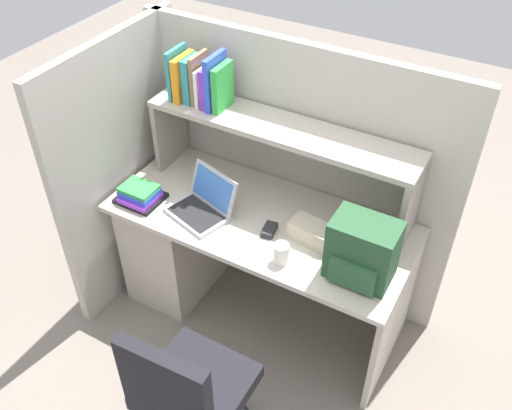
# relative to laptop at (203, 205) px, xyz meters

# --- Properties ---
(ground_plane) EXTENTS (8.00, 8.00, 0.00)m
(ground_plane) POSITION_rel_laptop_xyz_m (0.28, 0.11, -0.78)
(ground_plane) COLOR slate
(desk) EXTENTS (1.60, 0.70, 0.73)m
(desk) POSITION_rel_laptop_xyz_m (-0.11, 0.11, -0.38)
(desk) COLOR beige
(desk) RESTS_ON ground_plane
(cubicle_partition_rear) EXTENTS (1.84, 0.05, 1.55)m
(cubicle_partition_rear) POSITION_rel_laptop_xyz_m (0.28, 0.49, -0.01)
(cubicle_partition_rear) COLOR #B2ADA0
(cubicle_partition_rear) RESTS_ON ground_plane
(cubicle_partition_left) EXTENTS (0.05, 1.06, 1.55)m
(cubicle_partition_left) POSITION_rel_laptop_xyz_m (-0.57, 0.06, -0.01)
(cubicle_partition_left) COLOR #B2ADA0
(cubicle_partition_left) RESTS_ON ground_plane
(overhead_hutch) EXTENTS (1.44, 0.28, 0.45)m
(overhead_hutch) POSITION_rel_laptop_xyz_m (0.28, 0.31, 0.30)
(overhead_hutch) COLOR gray
(overhead_hutch) RESTS_ON desk
(reference_books_on_shelf) EXTENTS (0.30, 0.18, 0.29)m
(reference_books_on_shelf) POSITION_rel_laptop_xyz_m (-0.18, 0.31, 0.52)
(reference_books_on_shelf) COLOR teal
(reference_books_on_shelf) RESTS_ON overhead_hutch
(laptop) EXTENTS (0.37, 0.34, 0.22)m
(laptop) POSITION_rel_laptop_xyz_m (0.00, 0.00, 0.00)
(laptop) COLOR #B7BABF
(laptop) RESTS_ON desk
(backpack) EXTENTS (0.30, 0.23, 0.31)m
(backpack) POSITION_rel_laptop_xyz_m (0.87, -0.02, 0.10)
(backpack) COLOR #264C2D
(backpack) RESTS_ON desk
(computer_mouse) EXTENTS (0.08, 0.11, 0.03)m
(computer_mouse) POSITION_rel_laptop_xyz_m (0.38, 0.03, -0.03)
(computer_mouse) COLOR #262628
(computer_mouse) RESTS_ON desk
(paper_cup) EXTENTS (0.08, 0.08, 0.11)m
(paper_cup) POSITION_rel_laptop_xyz_m (0.52, -0.12, 0.00)
(paper_cup) COLOR white
(paper_cup) RESTS_ON desk
(tissue_box) EXTENTS (0.23, 0.15, 0.10)m
(tissue_box) POSITION_rel_laptop_xyz_m (0.58, 0.09, -0.00)
(tissue_box) COLOR #BFB299
(tissue_box) RESTS_ON desk
(desk_book_stack) EXTENTS (0.23, 0.20, 0.10)m
(desk_book_stack) POSITION_rel_laptop_xyz_m (-0.35, -0.09, -0.01)
(desk_book_stack) COLOR black
(desk_book_stack) RESTS_ON desk
(office_chair) EXTENTS (0.52, 0.52, 0.93)m
(office_chair) POSITION_rel_laptop_xyz_m (0.44, -0.80, -0.39)
(office_chair) COLOR black
(office_chair) RESTS_ON ground_plane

